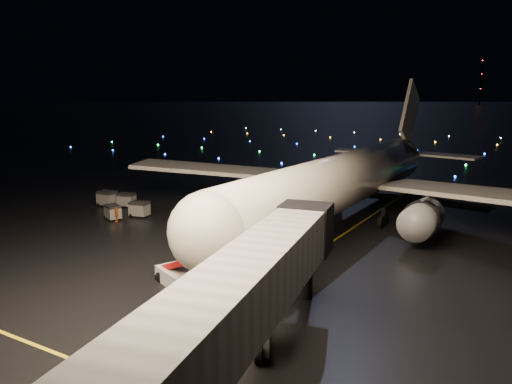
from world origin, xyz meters
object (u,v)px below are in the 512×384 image
Objects in this scene: pushback_tug at (232,330)px; crew_c at (116,215)px; airliner at (355,148)px; baggage_cart_0 at (139,209)px; baggage_cart_1 at (113,212)px; belt_loader at (182,263)px; baggage_cart_2 at (107,199)px; baggage_cart_3 at (126,200)px.

crew_c is (-25.79, 16.65, -0.22)m from pushback_tug.
airliner reaches higher than baggage_cart_0.
crew_c is 1.23m from baggage_cart_1.
airliner is at bearing 17.85° from baggage_cart_0.
baggage_cart_2 is (-24.69, 16.17, -0.83)m from belt_loader.
baggage_cart_2 is 2.51m from baggage_cart_3.
baggage_cart_2 is 1.11× the size of baggage_cart_3.
pushback_tug is 2.67× the size of crew_c.
crew_c is at bearing 122.79° from pushback_tug.
baggage_cart_3 is at bearing -161.69° from airliner.
airliner is 26.74m from crew_c.
crew_c is at bearing -38.01° from baggage_cart_2.
belt_loader is 28.13m from baggage_cart_3.
baggage_cart_1 is 6.33m from baggage_cart_3.
pushback_tug reaches higher than baggage_cart_2.
belt_loader is 3.66× the size of baggage_cart_3.
belt_loader is at bearing 15.69° from crew_c.
airliner is 25.09× the size of baggage_cart_2.
baggage_cart_1 is (-26.90, 17.17, -0.20)m from pushback_tug.
baggage_cart_1 is at bearing -39.95° from baggage_cart_2.
pushback_tug reaches higher than baggage_cart_1.
baggage_cart_1 is at bearing -157.73° from crew_c.
baggage_cart_1 is 0.96× the size of baggage_cart_3.
baggage_cart_0 is 1.06× the size of baggage_cart_1.
baggage_cart_2 reaches higher than baggage_cart_3.
baggage_cart_0 is 5.77m from baggage_cart_3.
crew_c is (-17.94, 11.13, -0.97)m from belt_loader.
baggage_cart_0 is at bearing -46.70° from baggage_cart_3.
airliner is 34.92× the size of crew_c.
crew_c is at bearing 172.35° from belt_loader.
baggage_cart_3 is (-4.94, 2.98, -0.02)m from baggage_cart_0.
crew_c is 0.72× the size of baggage_cart_2.
baggage_cart_0 is at bearing -151.23° from airliner.
baggage_cart_2 is at bearing 170.94° from belt_loader.
crew_c is 3.00m from baggage_cart_0.
baggage_cart_2 is at bearing 121.95° from pushback_tug.
crew_c is (-21.59, -14.12, -7.06)m from airliner.
baggage_cart_1 is at bearing 172.71° from belt_loader.
airliner is 26.23m from belt_loader.
belt_loader reaches higher than crew_c.
airliner is 24.83m from baggage_cart_0.
baggage_cart_0 is (-21.05, -11.16, -6.99)m from airliner.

